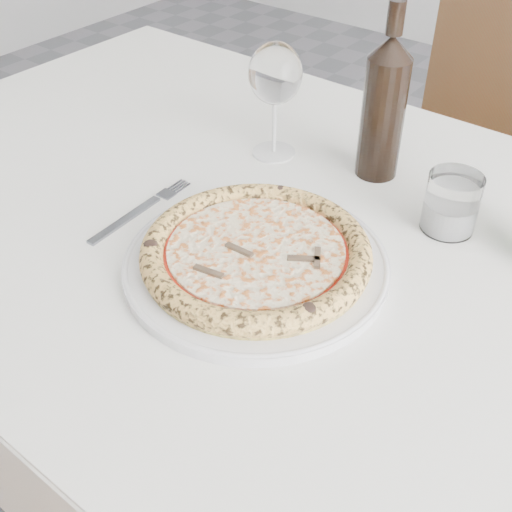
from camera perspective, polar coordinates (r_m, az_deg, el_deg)
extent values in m
cube|color=brown|center=(0.92, 3.83, 0.83)|extent=(1.52, 0.88, 0.04)
cube|color=white|center=(0.90, 3.89, 1.99)|extent=(1.58, 0.94, 0.01)
cube|color=white|center=(1.31, 15.29, 7.44)|extent=(1.57, 0.01, 0.22)
cylinder|color=brown|center=(1.74, -8.66, 5.51)|extent=(0.06, 0.06, 0.71)
cube|color=brown|center=(1.58, 14.69, 5.18)|extent=(0.59, 0.59, 0.04)
cube|color=brown|center=(1.62, 21.61, 14.55)|extent=(0.44, 0.20, 0.46)
cylinder|color=brown|center=(1.51, 12.94, -7.95)|extent=(0.04, 0.04, 0.43)
cylinder|color=brown|center=(1.94, 13.84, 3.76)|extent=(0.04, 0.04, 0.43)
cylinder|color=brown|center=(1.73, 4.31, -0.03)|extent=(0.04, 0.04, 0.43)
cylinder|color=silver|center=(0.83, 0.00, -0.70)|extent=(0.34, 0.34, 0.01)
torus|color=silver|center=(0.83, 0.00, -0.43)|extent=(0.34, 0.34, 0.01)
cylinder|color=#D0B455|center=(0.82, 0.00, 0.00)|extent=(0.29, 0.29, 0.01)
torus|color=tan|center=(0.82, 0.00, 0.44)|extent=(0.30, 0.30, 0.03)
cylinder|color=#B51C17|center=(0.82, 0.00, 0.44)|extent=(0.25, 0.25, 0.00)
cylinder|color=#FDE4B6|center=(0.82, 0.00, 0.60)|extent=(0.23, 0.23, 0.00)
cube|color=#3F3321|center=(0.80, 1.64, 0.08)|extent=(0.04, 0.01, 0.00)
cube|color=#3F3321|center=(0.84, 1.95, 2.39)|extent=(0.01, 0.04, 0.00)
cube|color=#3F3321|center=(0.85, -3.46, 2.49)|extent=(0.04, 0.01, 0.00)
cube|color=#3F3321|center=(0.79, -1.51, -0.34)|extent=(0.01, 0.04, 0.00)
cube|color=slate|center=(0.94, -11.54, 3.19)|extent=(0.02, 0.14, 0.00)
cube|color=slate|center=(0.98, -8.01, 5.45)|extent=(0.02, 0.02, 0.00)
cylinder|color=slate|center=(1.00, -7.32, 6.28)|extent=(0.00, 0.03, 0.00)
cylinder|color=slate|center=(1.00, -7.07, 6.17)|extent=(0.00, 0.03, 0.00)
cylinder|color=slate|center=(1.00, -6.83, 6.06)|extent=(0.00, 0.03, 0.00)
cylinder|color=slate|center=(0.99, -6.58, 5.96)|extent=(0.00, 0.03, 0.00)
cylinder|color=silver|center=(1.08, 1.59, 9.20)|extent=(0.07, 0.07, 0.00)
cylinder|color=silver|center=(1.06, 1.64, 11.53)|extent=(0.01, 0.01, 0.09)
ellipsoid|color=white|center=(1.02, 1.73, 15.91)|extent=(0.08, 0.08, 0.10)
cylinder|color=white|center=(0.92, 16.99, 4.53)|extent=(0.07, 0.07, 0.08)
cylinder|color=white|center=(0.93, 16.76, 3.49)|extent=(0.07, 0.07, 0.04)
cylinder|color=black|center=(1.00, 11.16, 11.87)|extent=(0.07, 0.07, 0.19)
cone|color=black|center=(0.96, 12.00, 17.75)|extent=(0.07, 0.07, 0.03)
cylinder|color=black|center=(0.95, 12.33, 20.01)|extent=(0.02, 0.02, 0.05)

